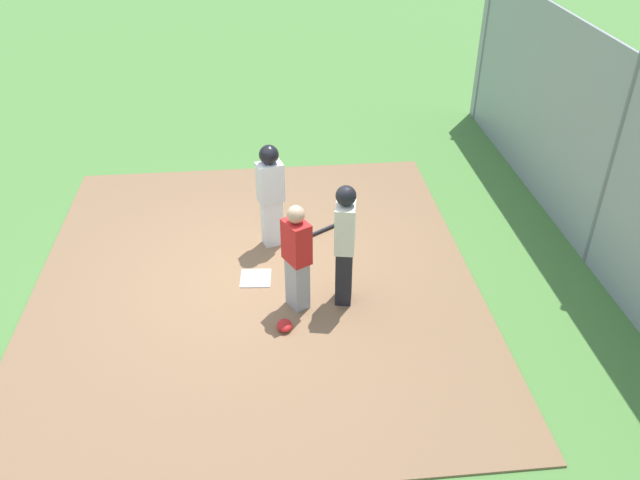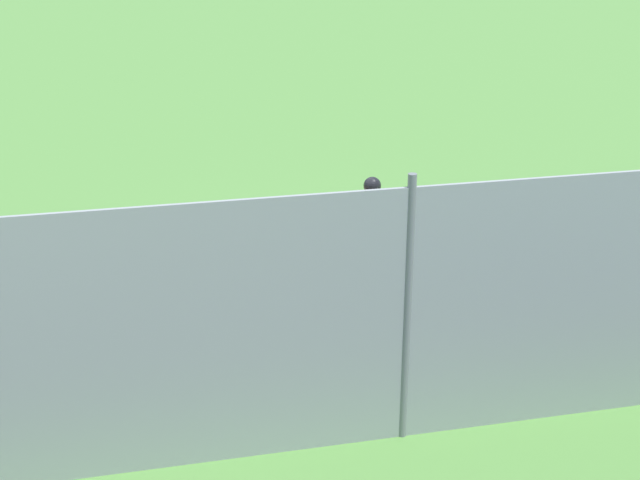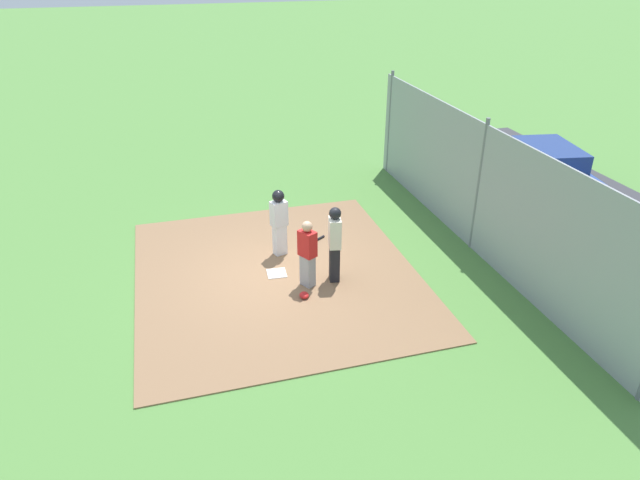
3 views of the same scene
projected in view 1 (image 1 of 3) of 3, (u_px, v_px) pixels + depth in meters
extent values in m
plane|color=#51843D|center=(256.00, 280.00, 9.42)|extent=(140.00, 140.00, 0.00)
cube|color=#896647|center=(256.00, 280.00, 9.41)|extent=(7.20, 6.40, 0.03)
cube|color=white|center=(256.00, 278.00, 9.39)|extent=(0.47, 0.47, 0.02)
cube|color=#9E9EA3|center=(298.00, 283.00, 8.69)|extent=(0.37, 0.34, 0.75)
cube|color=red|center=(297.00, 242.00, 8.32)|extent=(0.46, 0.41, 0.60)
sphere|color=tan|center=(296.00, 214.00, 8.09)|extent=(0.24, 0.24, 0.24)
cube|color=black|center=(344.00, 275.00, 8.76)|extent=(0.34, 0.27, 0.86)
cube|color=beige|center=(345.00, 227.00, 8.34)|extent=(0.42, 0.33, 0.68)
sphere|color=black|center=(346.00, 196.00, 8.08)|extent=(0.27, 0.27, 0.27)
cube|color=silver|center=(272.00, 222.00, 9.98)|extent=(0.30, 0.35, 0.79)
cube|color=silver|center=(270.00, 182.00, 9.60)|extent=(0.36, 0.44, 0.62)
sphere|color=tan|center=(269.00, 156.00, 9.36)|extent=(0.25, 0.25, 0.25)
sphere|color=black|center=(269.00, 155.00, 9.35)|extent=(0.30, 0.30, 0.30)
cylinder|color=black|center=(330.00, 227.00, 10.54)|extent=(0.49, 0.71, 0.06)
ellipsoid|color=red|center=(285.00, 325.00, 8.44)|extent=(0.24, 0.20, 0.12)
cube|color=#93999E|center=(611.00, 168.00, 8.96)|extent=(12.00, 0.05, 3.20)
cylinder|color=slate|center=(613.00, 163.00, 8.92)|extent=(0.10, 0.10, 3.35)
cylinder|color=slate|center=(485.00, 45.00, 13.66)|extent=(0.10, 0.10, 3.35)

